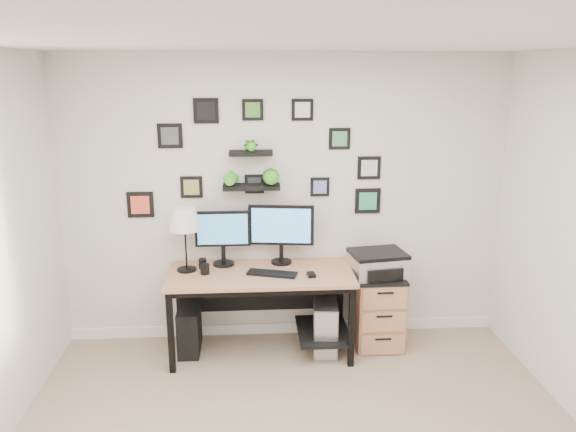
{
  "coord_description": "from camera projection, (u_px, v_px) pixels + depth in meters",
  "views": [
    {
      "loc": [
        -0.31,
        -2.92,
        2.48
      ],
      "look_at": [
        0.02,
        1.83,
        1.2
      ],
      "focal_mm": 35.0,
      "sensor_mm": 36.0,
      "label": 1
    }
  ],
  "objects": [
    {
      "name": "room",
      "position": [
        285.0,
        327.0,
        5.38
      ],
      "size": [
        4.0,
        4.0,
        4.0
      ],
      "color": "tan",
      "rests_on": "ground"
    },
    {
      "name": "desk",
      "position": [
        265.0,
        285.0,
        4.91
      ],
      "size": [
        1.6,
        0.7,
        0.75
      ],
      "color": "tan",
      "rests_on": "ground"
    },
    {
      "name": "monitor_left",
      "position": [
        223.0,
        234.0,
        4.95
      ],
      "size": [
        0.49,
        0.19,
        0.5
      ],
      "color": "black",
      "rests_on": "desk"
    },
    {
      "name": "monitor_right",
      "position": [
        281.0,
        229.0,
        4.99
      ],
      "size": [
        0.58,
        0.21,
        0.54
      ],
      "color": "black",
      "rests_on": "desk"
    },
    {
      "name": "keyboard",
      "position": [
        272.0,
        274.0,
        4.79
      ],
      "size": [
        0.44,
        0.25,
        0.02
      ],
      "primitive_type": "cube",
      "rotation": [
        0.0,
        0.0,
        -0.29
      ],
      "color": "black",
      "rests_on": "desk"
    },
    {
      "name": "mouse",
      "position": [
        311.0,
        275.0,
        4.76
      ],
      "size": [
        0.07,
        0.1,
        0.03
      ],
      "primitive_type": "cube",
      "rotation": [
        0.0,
        0.0,
        0.11
      ],
      "color": "black",
      "rests_on": "desk"
    },
    {
      "name": "table_lamp",
      "position": [
        184.0,
        221.0,
        4.78
      ],
      "size": [
        0.28,
        0.28,
        0.56
      ],
      "color": "black",
      "rests_on": "desk"
    },
    {
      "name": "mug",
      "position": [
        205.0,
        269.0,
        4.8
      ],
      "size": [
        0.08,
        0.08,
        0.09
      ],
      "primitive_type": "cylinder",
      "color": "black",
      "rests_on": "desk"
    },
    {
      "name": "pen_cup",
      "position": [
        203.0,
        263.0,
        4.94
      ],
      "size": [
        0.07,
        0.07,
        0.09
      ],
      "primitive_type": "cylinder",
      "color": "black",
      "rests_on": "desk"
    },
    {
      "name": "pc_tower_black",
      "position": [
        189.0,
        329.0,
        5.0
      ],
      "size": [
        0.19,
        0.42,
        0.42
      ],
      "primitive_type": "cube",
      "rotation": [
        0.0,
        0.0,
        0.01
      ],
      "color": "black",
      "rests_on": "ground"
    },
    {
      "name": "pc_tower_grey",
      "position": [
        325.0,
        325.0,
        5.02
      ],
      "size": [
        0.25,
        0.49,
        0.47
      ],
      "color": "gray",
      "rests_on": "ground"
    },
    {
      "name": "file_cabinet",
      "position": [
        377.0,
        309.0,
        5.11
      ],
      "size": [
        0.43,
        0.53,
        0.67
      ],
      "color": "tan",
      "rests_on": "ground"
    },
    {
      "name": "printer",
      "position": [
        378.0,
        264.0,
        4.98
      ],
      "size": [
        0.52,
        0.44,
        0.22
      ],
      "color": "silver",
      "rests_on": "file_cabinet"
    },
    {
      "name": "wall_decor",
      "position": [
        255.0,
        164.0,
        4.89
      ],
      "size": [
        2.27,
        0.18,
        1.04
      ],
      "color": "black",
      "rests_on": "ground"
    }
  ]
}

